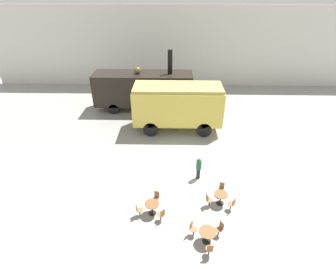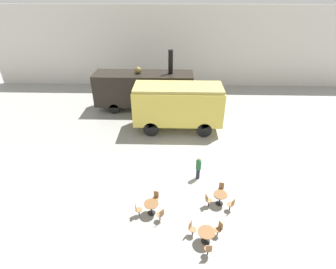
{
  "view_description": "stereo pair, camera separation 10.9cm",
  "coord_description": "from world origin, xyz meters",
  "px_view_note": "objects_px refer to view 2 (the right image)",
  "views": [
    {
      "loc": [
        -0.55,
        -15.19,
        11.13
      ],
      "look_at": [
        -0.92,
        1.0,
        1.6
      ],
      "focal_mm": 28.0,
      "sensor_mm": 36.0,
      "label": 1
    },
    {
      "loc": [
        -0.44,
        -15.19,
        11.13
      ],
      "look_at": [
        -0.92,
        1.0,
        1.6
      ],
      "focal_mm": 28.0,
      "sensor_mm": 36.0,
      "label": 2
    }
  ],
  "objects_px": {
    "visitor_person": "(198,167)",
    "cafe_table_far": "(206,234)",
    "cafe_table_near": "(220,197)",
    "cafe_chair_0": "(232,204)",
    "cafe_table_mid": "(151,206)",
    "passenger_coach_vintage": "(178,104)",
    "steam_locomotive": "(144,88)"
  },
  "relations": [
    {
      "from": "cafe_table_near",
      "to": "cafe_table_far",
      "type": "height_order",
      "value": "cafe_table_near"
    },
    {
      "from": "passenger_coach_vintage",
      "to": "steam_locomotive",
      "type": "bearing_deg",
      "value": 129.0
    },
    {
      "from": "passenger_coach_vintage",
      "to": "cafe_chair_0",
      "type": "relative_size",
      "value": 8.35
    },
    {
      "from": "cafe_table_far",
      "to": "steam_locomotive",
      "type": "bearing_deg",
      "value": 106.66
    },
    {
      "from": "steam_locomotive",
      "to": "cafe_table_mid",
      "type": "relative_size",
      "value": 11.9
    },
    {
      "from": "cafe_chair_0",
      "to": "visitor_person",
      "type": "relative_size",
      "value": 0.53
    },
    {
      "from": "visitor_person",
      "to": "cafe_table_near",
      "type": "bearing_deg",
      "value": -64.01
    },
    {
      "from": "cafe_table_mid",
      "to": "visitor_person",
      "type": "xyz_separation_m",
      "value": [
        2.76,
        3.09,
        0.32
      ]
    },
    {
      "from": "cafe_table_mid",
      "to": "cafe_chair_0",
      "type": "relative_size",
      "value": 0.9
    },
    {
      "from": "cafe_table_near",
      "to": "visitor_person",
      "type": "bearing_deg",
      "value": 115.99
    },
    {
      "from": "cafe_chair_0",
      "to": "visitor_person",
      "type": "height_order",
      "value": "visitor_person"
    },
    {
      "from": "cafe_table_near",
      "to": "visitor_person",
      "type": "height_order",
      "value": "visitor_person"
    },
    {
      "from": "steam_locomotive",
      "to": "cafe_chair_0",
      "type": "relative_size",
      "value": 10.76
    },
    {
      "from": "passenger_coach_vintage",
      "to": "cafe_table_mid",
      "type": "bearing_deg",
      "value": -98.44
    },
    {
      "from": "cafe_table_near",
      "to": "steam_locomotive",
      "type": "bearing_deg",
      "value": 113.72
    },
    {
      "from": "cafe_table_far",
      "to": "visitor_person",
      "type": "relative_size",
      "value": 0.52
    },
    {
      "from": "passenger_coach_vintage",
      "to": "cafe_table_far",
      "type": "height_order",
      "value": "passenger_coach_vintage"
    },
    {
      "from": "cafe_table_near",
      "to": "visitor_person",
      "type": "distance_m",
      "value": 2.53
    },
    {
      "from": "visitor_person",
      "to": "cafe_table_far",
      "type": "bearing_deg",
      "value": -89.24
    },
    {
      "from": "passenger_coach_vintage",
      "to": "cafe_table_near",
      "type": "xyz_separation_m",
      "value": [
        2.41,
        -8.88,
        -1.77
      ]
    },
    {
      "from": "passenger_coach_vintage",
      "to": "visitor_person",
      "type": "height_order",
      "value": "passenger_coach_vintage"
    },
    {
      "from": "cafe_chair_0",
      "to": "cafe_table_mid",
      "type": "bearing_deg",
      "value": 47.01
    },
    {
      "from": "steam_locomotive",
      "to": "cafe_table_mid",
      "type": "distance_m",
      "value": 13.95
    },
    {
      "from": "cafe_table_far",
      "to": "cafe_table_mid",
      "type": "bearing_deg",
      "value": 148.22
    },
    {
      "from": "passenger_coach_vintage",
      "to": "cafe_chair_0",
      "type": "xyz_separation_m",
      "value": [
        2.97,
        -9.4,
        -1.81
      ]
    },
    {
      "from": "cafe_table_near",
      "to": "cafe_table_far",
      "type": "distance_m",
      "value": 2.78
    },
    {
      "from": "steam_locomotive",
      "to": "passenger_coach_vintage",
      "type": "relative_size",
      "value": 1.29
    },
    {
      "from": "steam_locomotive",
      "to": "cafe_table_near",
      "type": "xyz_separation_m",
      "value": [
        5.67,
        -12.91,
        -1.6
      ]
    },
    {
      "from": "cafe_table_mid",
      "to": "cafe_table_far",
      "type": "distance_m",
      "value": 3.32
    },
    {
      "from": "passenger_coach_vintage",
      "to": "cafe_table_mid",
      "type": "height_order",
      "value": "passenger_coach_vintage"
    },
    {
      "from": "passenger_coach_vintage",
      "to": "cafe_table_far",
      "type": "distance_m",
      "value": 11.69
    },
    {
      "from": "visitor_person",
      "to": "cafe_table_mid",
      "type": "bearing_deg",
      "value": -131.75
    }
  ]
}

